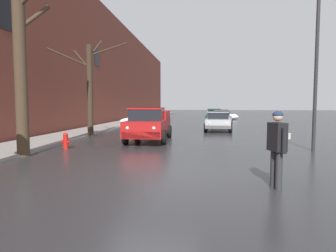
{
  "coord_description": "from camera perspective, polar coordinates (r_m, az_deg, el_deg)",
  "views": [
    {
      "loc": [
        1.3,
        -7.42,
        1.9
      ],
      "look_at": [
        -0.33,
        6.17,
        0.89
      ],
      "focal_mm": 30.66,
      "sensor_mm": 36.0,
      "label": 1
    }
  ],
  "objects": [
    {
      "name": "pedestrian_with_coffee",
      "position": [
        6.92,
        20.86,
        -3.21
      ],
      "size": [
        0.47,
        0.63,
        1.76
      ],
      "color": "#2D2D33",
      "rests_on": "ground"
    },
    {
      "name": "fire_hydrant",
      "position": [
        13.12,
        -19.68,
        -2.77
      ],
      "size": [
        0.42,
        0.22,
        0.71
      ],
      "color": "red",
      "rests_on": "ground"
    },
    {
      "name": "street_lamp_post",
      "position": [
        13.24,
        27.41,
        10.96
      ],
      "size": [
        0.44,
        0.24,
        6.4
      ],
      "color": "#28282D",
      "rests_on": "ground"
    },
    {
      "name": "pickup_truck_red_approaching_near_lane",
      "position": [
        15.1,
        -3.83,
        0.35
      ],
      "size": [
        2.18,
        4.94,
        1.76
      ],
      "color": "red",
      "rests_on": "ground"
    },
    {
      "name": "left_sidewalk_slab",
      "position": [
        26.71,
        -10.57,
        0.21
      ],
      "size": [
        2.79,
        80.0,
        0.12
      ],
      "primitive_type": "cube",
      "color": "gray",
      "rests_on": "ground"
    },
    {
      "name": "bare_tree_at_the_corner",
      "position": [
        12.02,
        -27.15,
        13.56
      ],
      "size": [
        1.69,
        2.21,
        7.47
      ],
      "color": "#423323",
      "rests_on": "ground"
    },
    {
      "name": "snow_bank_near_corner_left",
      "position": [
        27.32,
        -6.92,
        0.93
      ],
      "size": [
        2.71,
        1.24,
        0.7
      ],
      "color": "white",
      "rests_on": "ground"
    },
    {
      "name": "sedan_silver_parked_kerbside_close",
      "position": [
        21.26,
        9.89,
        1.07
      ],
      "size": [
        2.05,
        3.97,
        1.42
      ],
      "color": "#B7B7BC",
      "rests_on": "ground"
    },
    {
      "name": "snow_bank_mid_block_left",
      "position": [
        27.76,
        -5.66,
        1.13
      ],
      "size": [
        2.45,
        1.43,
        0.85
      ],
      "color": "white",
      "rests_on": "ground"
    },
    {
      "name": "brick_townhouse_facade",
      "position": [
        27.54,
        -14.59,
        12.23
      ],
      "size": [
        0.63,
        80.0,
        11.6
      ],
      "color": "brown",
      "rests_on": "ground"
    },
    {
      "name": "ground_plane",
      "position": [
        7.77,
        -3.07,
        -9.92
      ],
      "size": [
        200.0,
        200.0,
        0.0
      ],
      "primitive_type": "plane",
      "color": "#2B2B2D"
    },
    {
      "name": "snow_bank_along_left_kerb",
      "position": [
        38.04,
        12.54,
        1.78
      ],
      "size": [
        1.91,
        1.35,
        0.72
      ],
      "color": "white",
      "rests_on": "ground"
    },
    {
      "name": "sedan_grey_parked_kerbside_mid",
      "position": [
        28.1,
        10.52,
        1.82
      ],
      "size": [
        1.92,
        4.06,
        1.42
      ],
      "color": "slate",
      "rests_on": "ground"
    },
    {
      "name": "bare_tree_second_along_sidewalk",
      "position": [
        17.63,
        -15.31,
        7.49
      ],
      "size": [
        4.12,
        2.46,
        5.95
      ],
      "color": "#382B1E",
      "rests_on": "ground"
    },
    {
      "name": "sedan_green_parked_far_down_block",
      "position": [
        34.16,
        9.11,
        2.25
      ],
      "size": [
        1.97,
        4.25,
        1.42
      ],
      "color": "#1E5633",
      "rests_on": "ground"
    }
  ]
}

